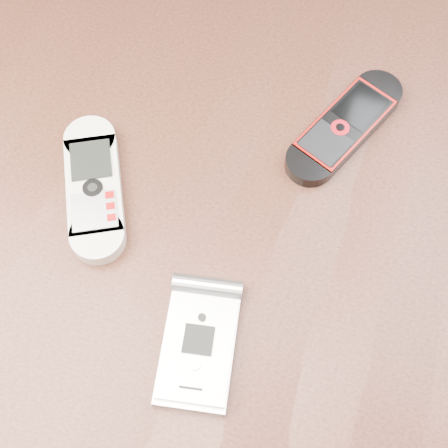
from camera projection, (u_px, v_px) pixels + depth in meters
The scene contains 5 objects.
ground at pixel (222, 385), 1.26m from camera, with size 4.00×4.00×0.00m, color #472B19.
table at pixel (220, 268), 0.68m from camera, with size 1.20×0.80×0.75m.
nokia_white at pixel (94, 187), 0.59m from camera, with size 0.05×0.16×0.02m, color silver.
nokia_black_red at pixel (345, 126), 0.62m from camera, with size 0.05×0.16×0.02m, color black.
motorola_razr at pixel (198, 346), 0.53m from camera, with size 0.06×0.12×0.02m, color silver.
Camera 1 is at (0.08, -0.24, 1.28)m, focal length 50.00 mm.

